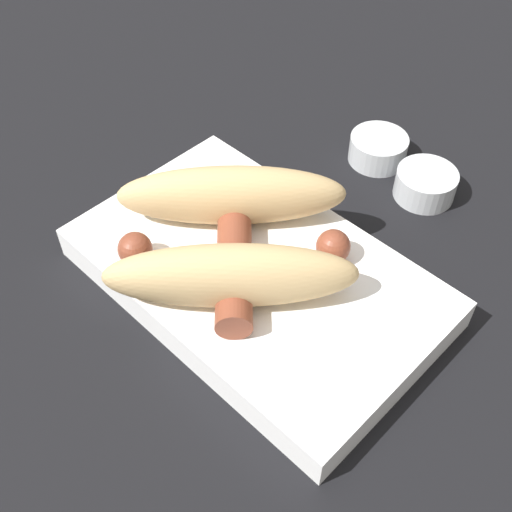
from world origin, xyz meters
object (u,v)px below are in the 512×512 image
(food_tray, at_px, (256,277))
(condiment_cup_near, at_px, (425,185))
(condiment_cup_far, at_px, (378,150))
(bread_roll, at_px, (231,233))
(sausage, at_px, (234,248))

(food_tray, bearing_deg, condiment_cup_near, 80.33)
(condiment_cup_near, relative_size, condiment_cup_far, 1.00)
(food_tray, bearing_deg, bread_roll, -162.37)
(food_tray, xyz_separation_m, condiment_cup_far, (-0.03, 0.19, -0.00))
(bread_roll, distance_m, condiment_cup_far, 0.20)
(bread_roll, height_order, condiment_cup_far, bread_roll)
(condiment_cup_near, bearing_deg, bread_roll, -105.02)
(sausage, relative_size, condiment_cup_far, 2.44)
(bread_roll, distance_m, sausage, 0.01)
(food_tray, relative_size, bread_roll, 1.30)
(sausage, height_order, condiment_cup_far, sausage)
(bread_roll, xyz_separation_m, condiment_cup_near, (0.05, 0.19, -0.04))
(bread_roll, relative_size, condiment_cup_near, 3.96)
(food_tray, height_order, condiment_cup_near, food_tray)
(food_tray, relative_size, condiment_cup_far, 5.14)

